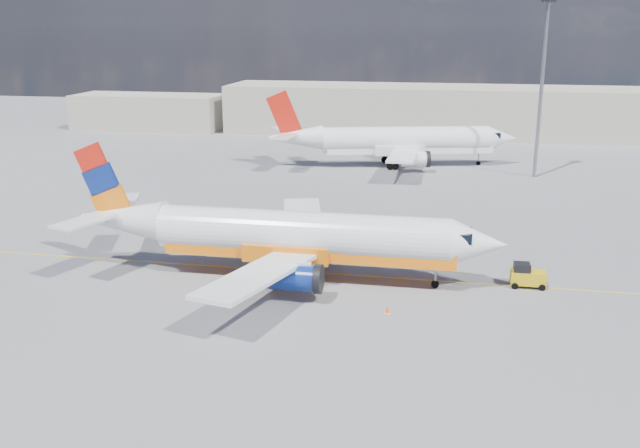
% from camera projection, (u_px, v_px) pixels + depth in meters
% --- Properties ---
extents(ground, '(240.00, 240.00, 0.00)m').
position_uv_depth(ground, '(322.00, 288.00, 50.88)').
color(ground, slate).
rests_on(ground, ground).
extents(taxi_line, '(70.00, 0.15, 0.01)m').
position_uv_depth(taxi_line, '(329.00, 274.00, 53.72)').
color(taxi_line, yellow).
rests_on(taxi_line, ground).
extents(terminal_main, '(70.00, 14.00, 8.00)m').
position_uv_depth(terminal_main, '(435.00, 110.00, 119.71)').
color(terminal_main, '#B7B19E').
rests_on(terminal_main, ground).
extents(terminal_annex, '(26.00, 10.00, 6.00)m').
position_uv_depth(terminal_annex, '(149.00, 112.00, 126.31)').
color(terminal_annex, '#B7B19E').
rests_on(terminal_annex, ground).
extents(main_jet, '(32.26, 25.55, 9.79)m').
position_uv_depth(main_jet, '(289.00, 236.00, 51.99)').
color(main_jet, white).
rests_on(main_jet, ground).
extents(second_jet, '(33.07, 25.27, 9.99)m').
position_uv_depth(second_jet, '(398.00, 141.00, 93.02)').
color(second_jet, white).
rests_on(second_jet, ground).
extents(gse_tug, '(2.47, 1.55, 1.73)m').
position_uv_depth(gse_tug, '(527.00, 276.00, 50.91)').
color(gse_tug, black).
rests_on(gse_tug, ground).
extents(traffic_cone, '(0.38, 0.38, 0.53)m').
position_uv_depth(traffic_cone, '(387.00, 309.00, 46.39)').
color(traffic_cone, white).
rests_on(traffic_cone, ground).
extents(floodlight_mast, '(1.54, 1.54, 21.04)m').
position_uv_depth(floodlight_mast, '(543.00, 72.00, 83.84)').
color(floodlight_mast, gray).
rests_on(floodlight_mast, ground).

